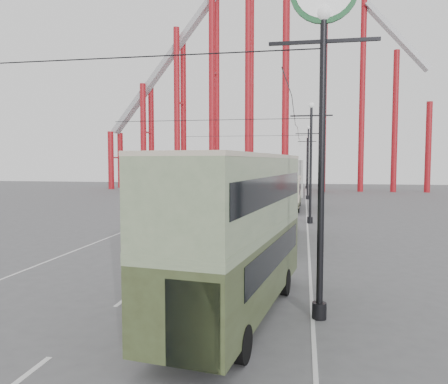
% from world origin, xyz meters
% --- Properties ---
extents(ground, '(160.00, 160.00, 0.00)m').
position_xyz_m(ground, '(0.00, 0.00, 0.00)').
color(ground, '#555558').
rests_on(ground, ground).
extents(road_markings, '(12.52, 120.00, 0.01)m').
position_xyz_m(road_markings, '(-0.86, 19.70, 0.01)').
color(road_markings, silver).
rests_on(road_markings, ground).
extents(lamp_post_near, '(3.20, 0.44, 10.80)m').
position_xyz_m(lamp_post_near, '(5.60, -3.00, 7.86)').
color(lamp_post_near, black).
rests_on(lamp_post_near, ground).
extents(lamp_post_mid, '(3.20, 0.44, 9.32)m').
position_xyz_m(lamp_post_mid, '(5.60, 18.00, 4.68)').
color(lamp_post_mid, black).
rests_on(lamp_post_mid, ground).
extents(lamp_post_far, '(3.20, 0.44, 9.32)m').
position_xyz_m(lamp_post_far, '(5.60, 40.00, 4.68)').
color(lamp_post_far, black).
rests_on(lamp_post_far, ground).
extents(lamp_post_distant, '(3.20, 0.44, 9.32)m').
position_xyz_m(lamp_post_distant, '(5.60, 62.00, 4.68)').
color(lamp_post_distant, black).
rests_on(lamp_post_distant, ground).
extents(roller_coaster, '(52.95, 5.00, 55.48)m').
position_xyz_m(roller_coaster, '(-2.49, 56.89, 22.92)').
color(roller_coaster, maroon).
rests_on(roller_coaster, ground).
extents(fairground_shed, '(22.00, 10.00, 5.00)m').
position_xyz_m(fairground_shed, '(-6.00, 47.00, 2.50)').
color(fairground_shed, '#999994').
rests_on(fairground_shed, ground).
extents(double_decker_bus, '(3.62, 9.58, 5.02)m').
position_xyz_m(double_decker_bus, '(3.06, -3.24, 2.81)').
color(double_decker_bus, '#353C20').
rests_on(double_decker_bus, ground).
extents(single_decker_green, '(2.86, 10.10, 2.82)m').
position_xyz_m(single_decker_green, '(3.07, 9.63, 1.59)').
color(single_decker_green, slate).
rests_on(single_decker_green, ground).
extents(single_decker_cream, '(2.76, 10.47, 3.25)m').
position_xyz_m(single_decker_cream, '(3.44, 28.19, 1.83)').
color(single_decker_cream, '#BDB098').
rests_on(single_decker_cream, ground).
extents(pedestrian, '(0.71, 0.68, 1.64)m').
position_xyz_m(pedestrian, '(-0.36, 12.49, 0.82)').
color(pedestrian, black).
rests_on(pedestrian, ground).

